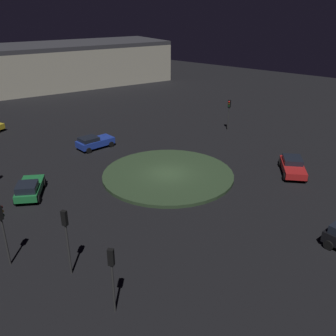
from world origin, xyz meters
The scene contains 10 objects.
ground_plane centered at (0.00, 0.00, 0.00)m, with size 117.97×117.97×0.00m, color black.
roundabout_island centered at (0.00, 0.00, 0.14)m, with size 11.87×11.87×0.28m, color #2D4228.
car_green centered at (9.98, -6.41, 0.75)m, with size 4.04×4.12×1.46m.
car_red centered at (-7.57, 8.63, 0.74)m, with size 4.74×3.78×1.38m.
car_blue centered at (-0.70, -10.65, 0.72)m, with size 4.15×2.56×1.38m.
traffic_light_east centered at (13.99, 3.80, 3.00)m, with size 0.39×0.35×4.21m.
traffic_light_east_near centered at (15.72, 0.21, 2.90)m, with size 0.36×0.30×4.07m.
traffic_light_northeast centered at (14.49, 7.89, 2.74)m, with size 0.40×0.37×3.84m.
traffic_light_west centered at (-14.94, -2.38, 2.70)m, with size 0.38×0.33×3.78m.
store_building centered at (-22.94, -39.57, 3.77)m, with size 35.56×24.02×7.55m.
Camera 1 is at (24.35, 19.07, 14.54)m, focal length 40.18 mm.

